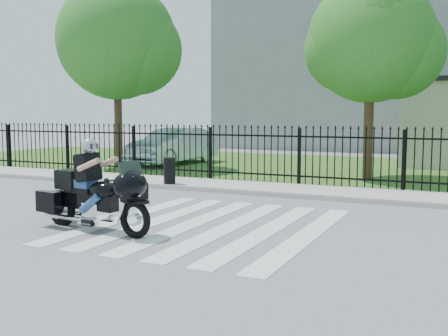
% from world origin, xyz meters
% --- Properties ---
extents(ground, '(120.00, 120.00, 0.00)m').
position_xyz_m(ground, '(0.00, 0.00, 0.00)').
color(ground, slate).
rests_on(ground, ground).
extents(crosswalk, '(5.00, 5.50, 0.01)m').
position_xyz_m(crosswalk, '(0.00, 0.00, 0.01)').
color(crosswalk, silver).
rests_on(crosswalk, ground).
extents(sidewalk, '(40.00, 2.00, 0.12)m').
position_xyz_m(sidewalk, '(0.00, 5.00, 0.06)').
color(sidewalk, '#ADAAA3').
rests_on(sidewalk, ground).
extents(curb, '(40.00, 0.12, 0.12)m').
position_xyz_m(curb, '(0.00, 4.00, 0.06)').
color(curb, '#ADAAA3').
rests_on(curb, ground).
extents(grass_strip, '(40.00, 12.00, 0.02)m').
position_xyz_m(grass_strip, '(0.00, 12.00, 0.01)').
color(grass_strip, '#2C5D20').
rests_on(grass_strip, ground).
extents(iron_fence, '(26.00, 0.04, 1.80)m').
position_xyz_m(iron_fence, '(0.00, 6.00, 0.90)').
color(iron_fence, black).
rests_on(iron_fence, ground).
extents(tree_left, '(4.80, 4.80, 7.58)m').
position_xyz_m(tree_left, '(-8.50, 8.50, 5.17)').
color(tree_left, '#382316').
rests_on(tree_left, ground).
extents(tree_mid, '(4.20, 4.20, 6.78)m').
position_xyz_m(tree_mid, '(1.50, 9.00, 4.67)').
color(tree_mid, '#382316').
rests_on(tree_mid, ground).
extents(building_tall, '(15.00, 10.00, 12.00)m').
position_xyz_m(building_tall, '(-3.00, 26.00, 6.00)').
color(building_tall, gray).
rests_on(building_tall, ground).
extents(motorcycle_rider, '(2.73, 1.13, 1.81)m').
position_xyz_m(motorcycle_rider, '(-1.85, -1.31, 0.74)').
color(motorcycle_rider, black).
rests_on(motorcycle_rider, ground).
extents(parked_car, '(2.12, 4.97, 1.59)m').
position_xyz_m(parked_car, '(-7.09, 10.56, 0.82)').
color(parked_car, silver).
rests_on(parked_car, grass_strip).
extents(litter_bin, '(0.46, 0.46, 0.79)m').
position_xyz_m(litter_bin, '(-3.53, 4.31, 0.52)').
color(litter_bin, black).
rests_on(litter_bin, sidewalk).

